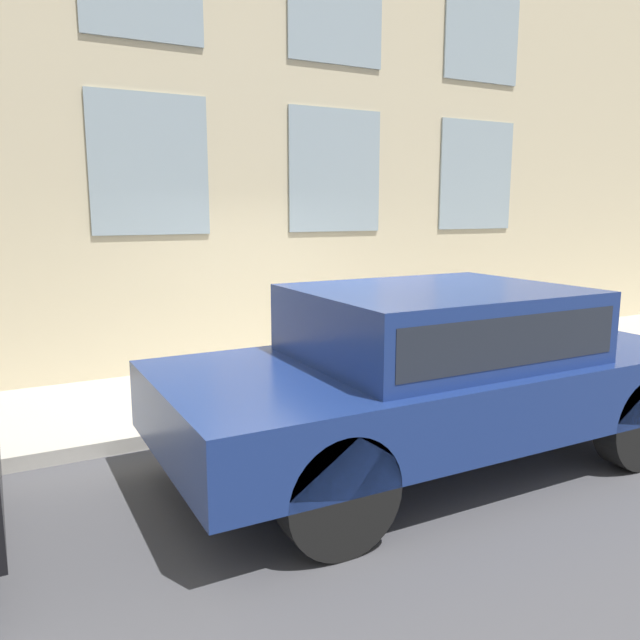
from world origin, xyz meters
The scene contains 5 objects.
ground_plane centered at (0.00, 0.00, 0.00)m, with size 80.00×80.00×0.00m, color #47474C.
sidewalk centered at (1.13, 0.00, 0.07)m, with size 2.25×60.00×0.14m.
fire_hydrant centered at (0.42, 0.11, 0.51)m, with size 0.32×0.44×0.73m.
person centered at (0.56, -0.37, 0.79)m, with size 0.26×0.17×1.07m.
parked_car_navy_near centered at (-1.48, -0.22, 0.90)m, with size 2.09×4.79×1.57m.
Camera 1 is at (-5.68, 3.14, 2.23)m, focal length 35.00 mm.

